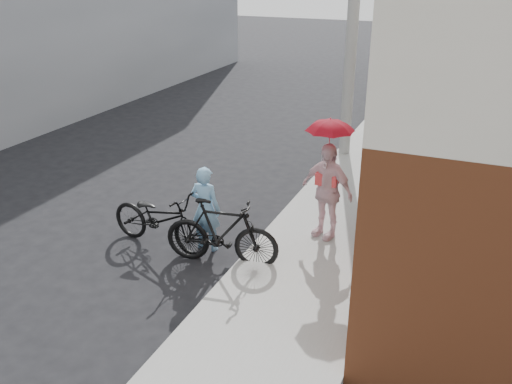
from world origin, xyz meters
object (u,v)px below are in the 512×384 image
Objects in this scene: bike_right at (221,233)px; planter at (394,217)px; officer at (206,209)px; kimono_woman at (327,191)px; bike_left at (160,219)px; utility_pole at (353,16)px.

bike_right reaches higher than planter.
kimono_woman is at bearing -147.60° from officer.
bike_right reaches higher than bike_left.
officer is 0.86m from bike_left.
kimono_woman is (2.62, 1.32, 0.46)m from bike_left.
utility_pole reaches higher than bike_right.
bike_left is at bearing -134.77° from kimono_woman.
planter is at bearing -53.16° from bike_right.
bike_right is at bearing -89.09° from bike_left.
utility_pole is at bearing 117.98° from planter.
bike_right is 4.43× the size of planter.
bike_right is 2.02m from kimono_woman.
utility_pole is 16.02× the size of planter.
kimono_woman is 1.65m from planter.
officer is 0.75× the size of bike_left.
officer is 0.88× the size of kimono_woman.
utility_pole is 6.73m from bike_right.
bike_right is (1.27, -0.13, 0.05)m from bike_left.
utility_pole is 5.20m from planter.
planter is (1.06, 1.02, -0.76)m from kimono_woman.
utility_pole is at bearing -97.98° from officer.
officer is at bearing -143.97° from planter.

